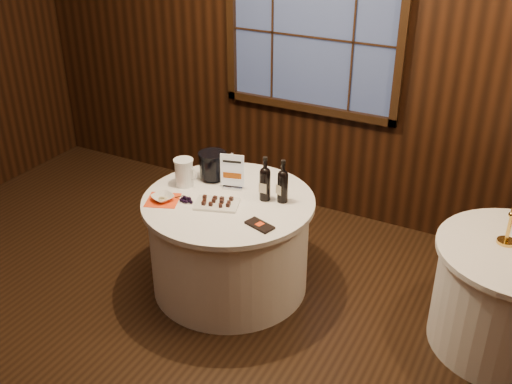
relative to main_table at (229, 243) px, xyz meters
The scene contains 15 objects.
ground 1.07m from the main_table, 90.00° to the right, with size 6.00×6.00×0.00m, color black.
back_wall 1.88m from the main_table, 90.00° to the left, with size 6.00×0.10×3.00m.
main_table is the anchor object (origin of this frame).
side_table 2.02m from the main_table, ahead, with size 1.08×1.08×0.77m.
sign_stand 0.51m from the main_table, 109.66° to the left, with size 0.18×0.12×0.29m.
port_bottle_left 0.59m from the main_table, 27.78° to the left, with size 0.08×0.08×0.34m.
port_bottle_right 0.66m from the main_table, 23.45° to the left, with size 0.08×0.09×0.33m.
ice_bucket 0.62m from the main_table, 139.68° to the left, with size 0.22×0.22×0.22m.
chocolate_plate 0.42m from the main_table, 103.45° to the right, with size 0.36×0.30×0.04m.
chocolate_box 0.59m from the main_table, 31.21° to the right, with size 0.20×0.10×0.02m, color black.
grape_bunch 0.50m from the main_table, 144.99° to the right, with size 0.17×0.07×0.04m.
glass_pitcher 0.64m from the main_table, behind, with size 0.20×0.15×0.22m.
orange_napkin 0.62m from the main_table, 149.97° to the right, with size 0.23×0.23×0.00m, color #FF4515.
cracker_bowl 0.63m from the main_table, 149.97° to the right, with size 0.15×0.15×0.04m, color white.
brass_candlestick 1.99m from the main_table, ahead, with size 0.12×0.12×0.41m.
Camera 1 is at (1.99, -2.31, 2.89)m, focal length 42.00 mm.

